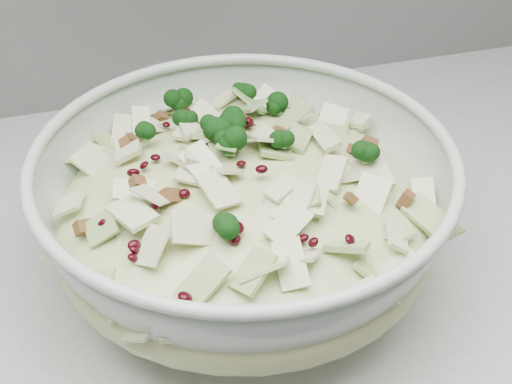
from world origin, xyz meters
TOP-DOWN VIEW (x-y plane):
  - counter at (0.00, 1.70)m, footprint 3.60×0.60m
  - mixing_bowl at (-0.46, 1.60)m, footprint 0.38×0.38m
  - salad at (-0.46, 1.60)m, footprint 0.39×0.39m

SIDE VIEW (x-z plane):
  - counter at x=0.00m, z-range 0.00..0.90m
  - mixing_bowl at x=-0.46m, z-range 0.90..1.05m
  - salad at x=-0.46m, z-range 0.93..1.08m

